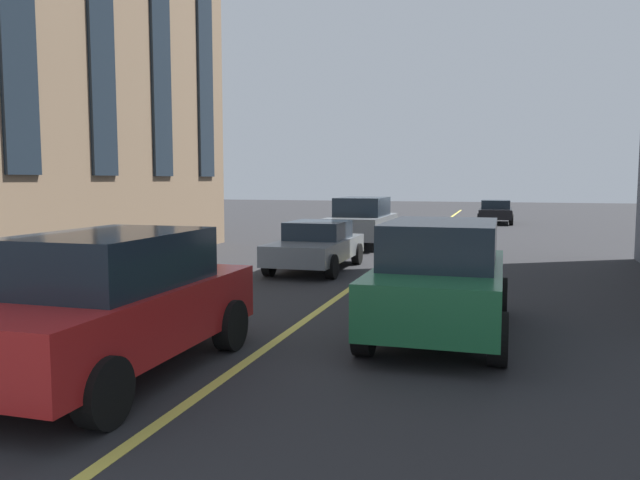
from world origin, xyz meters
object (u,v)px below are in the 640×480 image
object	(u,v)px
car_red_parked_b	(113,302)
car_black_near	(496,211)
car_green_oncoming	(441,277)
car_grey_far	(316,245)
car_grey_parked_a	(362,221)

from	to	relation	value
car_red_parked_b	car_black_near	bearing A→B (deg)	-8.09
car_red_parked_b	car_green_oncoming	size ratio (longest dim) A/B	1.00
car_red_parked_b	car_grey_far	distance (m)	9.97
car_green_oncoming	car_grey_far	size ratio (longest dim) A/B	1.07
car_red_parked_b	car_grey_far	size ratio (longest dim) A/B	1.07
car_black_near	car_grey_far	bearing A→B (deg)	167.53
car_grey_far	car_black_near	bearing A→B (deg)	-12.47
car_grey_parked_a	car_grey_far	world-z (taller)	car_grey_parked_a
car_grey_parked_a	car_grey_far	distance (m)	6.48
car_green_oncoming	car_black_near	size ratio (longest dim) A/B	1.07
car_black_near	car_grey_parked_a	bearing A→B (deg)	161.87
car_green_oncoming	car_grey_far	xyz separation A→B (m)	(6.59, 4.11, -0.27)
car_grey_far	car_black_near	xyz separation A→B (m)	(21.00, -4.65, 0.00)
car_green_oncoming	car_black_near	xyz separation A→B (m)	(27.59, -0.53, -0.27)
car_grey_parked_a	car_grey_far	bearing A→B (deg)	-179.03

